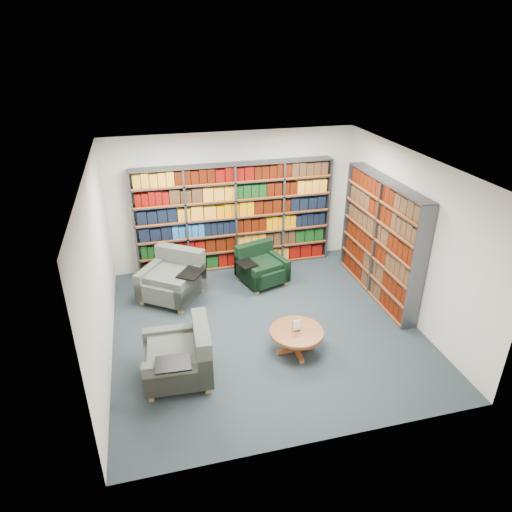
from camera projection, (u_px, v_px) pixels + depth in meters
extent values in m
cube|color=black|center=(265.00, 327.00, 7.76)|extent=(5.00, 5.00, 0.01)
cube|color=white|center=(266.00, 164.00, 6.51)|extent=(5.00, 5.00, 0.01)
cube|color=beige|center=(233.00, 201.00, 9.31)|extent=(5.00, 0.01, 2.80)
cube|color=beige|center=(326.00, 350.00, 4.96)|extent=(5.00, 0.01, 2.80)
cube|color=beige|center=(98.00, 271.00, 6.58)|extent=(0.01, 5.00, 2.80)
cube|color=beige|center=(408.00, 237.00, 7.69)|extent=(0.01, 5.00, 2.80)
cube|color=#47494F|center=(235.00, 217.00, 9.30)|extent=(4.00, 0.28, 2.20)
cube|color=silver|center=(234.00, 215.00, 9.42)|extent=(4.00, 0.02, 2.20)
cube|color=#D84C0A|center=(236.00, 219.00, 9.19)|extent=(4.00, 0.01, 2.20)
cube|color=#360C01|center=(236.00, 257.00, 9.71)|extent=(3.88, 0.21, 0.29)
cube|color=black|center=(236.00, 242.00, 9.55)|extent=(3.88, 0.21, 0.29)
cube|color=black|center=(235.00, 226.00, 9.39)|extent=(3.88, 0.21, 0.29)
cube|color=black|center=(235.00, 209.00, 9.22)|extent=(3.88, 0.21, 0.29)
cube|color=#5F0702|center=(234.00, 192.00, 9.06)|extent=(3.88, 0.21, 0.29)
cube|color=orange|center=(234.00, 174.00, 8.90)|extent=(3.88, 0.21, 0.29)
cube|color=#47494F|center=(380.00, 240.00, 8.31)|extent=(0.28, 2.50, 2.20)
cube|color=silver|center=(387.00, 239.00, 8.34)|extent=(0.02, 2.50, 2.20)
cube|color=#D84C0A|center=(374.00, 240.00, 8.28)|extent=(0.02, 2.50, 2.20)
cube|color=#360C01|center=(374.00, 283.00, 8.72)|extent=(0.21, 2.38, 0.29)
cube|color=#360C01|center=(377.00, 266.00, 8.55)|extent=(0.21, 2.38, 0.29)
cube|color=#360C01|center=(379.00, 249.00, 8.39)|extent=(0.21, 2.38, 0.29)
cube|color=#372112|center=(381.00, 231.00, 8.23)|extent=(0.21, 2.38, 0.29)
cube|color=#372112|center=(384.00, 211.00, 8.07)|extent=(0.21, 2.38, 0.29)
cube|color=#360C01|center=(387.00, 192.00, 7.90)|extent=(0.21, 2.38, 0.29)
cube|color=#0B1F30|center=(172.00, 285.00, 8.46)|extent=(1.35, 1.35, 0.34)
cube|color=#0B1F30|center=(181.00, 266.00, 8.68)|extent=(0.91, 0.74, 0.77)
cube|color=#0B1F30|center=(152.00, 277.00, 8.56)|extent=(0.68, 0.88, 0.52)
cube|color=#0B1F30|center=(191.00, 285.00, 8.29)|extent=(0.68, 0.88, 0.52)
cube|color=black|center=(191.00, 273.00, 8.11)|extent=(0.57, 0.60, 0.03)
cube|color=olive|center=(143.00, 302.00, 8.36)|extent=(0.11, 0.11, 0.11)
cube|color=olive|center=(181.00, 310.00, 8.10)|extent=(0.11, 0.11, 0.11)
cube|color=olive|center=(165.00, 282.00, 9.03)|extent=(0.11, 0.11, 0.11)
cube|color=olive|center=(201.00, 289.00, 8.77)|extent=(0.11, 0.11, 0.11)
cube|color=black|center=(262.00, 272.00, 9.02)|extent=(1.02, 1.02, 0.29)
cube|color=black|center=(254.00, 258.00, 9.18)|extent=(0.83, 0.42, 0.65)
cube|color=black|center=(247.00, 273.00, 8.83)|extent=(0.36, 0.81, 0.43)
cube|color=black|center=(277.00, 264.00, 9.15)|extent=(0.36, 0.81, 0.43)
cube|color=black|center=(246.00, 264.00, 8.67)|extent=(0.41, 0.47, 0.02)
cube|color=olive|center=(257.00, 292.00, 8.70)|extent=(0.08, 0.08, 0.09)
cube|color=olive|center=(285.00, 283.00, 9.01)|extent=(0.08, 0.08, 0.09)
cube|color=olive|center=(239.00, 277.00, 9.20)|extent=(0.08, 0.08, 0.09)
cube|color=olive|center=(267.00, 269.00, 9.52)|extent=(0.08, 0.08, 0.09)
cube|color=#0B1F30|center=(178.00, 362.00, 6.50)|extent=(0.99, 0.99, 0.33)
cube|color=#0B1F30|center=(202.00, 348.00, 6.47)|extent=(0.26, 0.95, 0.75)
cube|color=#0B1F30|center=(176.00, 341.00, 6.81)|extent=(0.95, 0.19, 0.50)
cube|color=#0B1F30|center=(178.00, 376.00, 6.12)|extent=(0.95, 0.19, 0.50)
cube|color=black|center=(173.00, 363.00, 5.94)|extent=(0.48, 0.38, 0.03)
cube|color=olive|center=(152.00, 361.00, 6.87)|extent=(0.08, 0.08, 0.10)
cube|color=olive|center=(151.00, 397.00, 6.19)|extent=(0.08, 0.08, 0.10)
cube|color=olive|center=(203.00, 354.00, 7.00)|extent=(0.08, 0.08, 0.10)
cube|color=olive|center=(208.00, 389.00, 6.33)|extent=(0.08, 0.08, 0.10)
cylinder|color=brown|center=(297.00, 332.00, 7.00)|extent=(0.83, 0.83, 0.05)
cylinder|color=brown|center=(296.00, 342.00, 7.08)|extent=(0.11, 0.11, 0.33)
cube|color=brown|center=(296.00, 349.00, 7.14)|extent=(0.60, 0.07, 0.06)
cube|color=brown|center=(296.00, 349.00, 7.14)|extent=(0.07, 0.60, 0.06)
cube|color=black|center=(297.00, 330.00, 6.98)|extent=(0.09, 0.05, 0.01)
cube|color=white|center=(297.00, 325.00, 6.94)|extent=(0.13, 0.01, 0.18)
cube|color=#145926|center=(297.00, 325.00, 6.95)|extent=(0.14, 0.00, 0.20)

